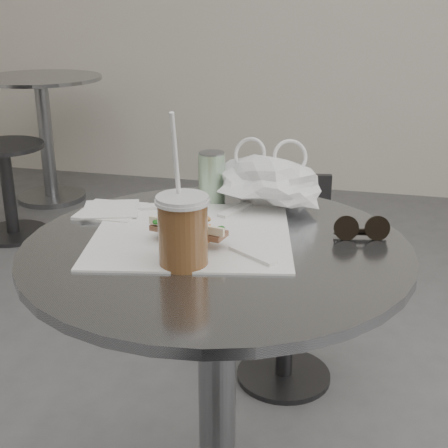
% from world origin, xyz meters
% --- Properties ---
extents(cafe_table, '(0.76, 0.76, 0.74)m').
position_xyz_m(cafe_table, '(0.00, 0.20, 0.47)').
color(cafe_table, slate).
rests_on(cafe_table, ground).
extents(bg_table, '(0.70, 0.70, 0.74)m').
position_xyz_m(bg_table, '(-1.60, 2.40, 0.47)').
color(bg_table, slate).
rests_on(bg_table, ground).
extents(chair_far, '(0.34, 0.37, 0.65)m').
position_xyz_m(chair_far, '(0.05, 0.90, 0.29)').
color(chair_far, '#2A2A2C').
rests_on(chair_far, ground).
extents(sandwich_paper, '(0.46, 0.44, 0.00)m').
position_xyz_m(sandwich_paper, '(-0.06, 0.23, 0.74)').
color(sandwich_paper, white).
rests_on(sandwich_paper, cafe_table).
extents(banh_mi, '(0.20, 0.11, 0.06)m').
position_xyz_m(banh_mi, '(-0.05, 0.19, 0.77)').
color(banh_mi, tan).
rests_on(banh_mi, sandwich_paper).
extents(iced_coffee, '(0.10, 0.10, 0.28)m').
position_xyz_m(iced_coffee, '(-0.03, 0.09, 0.81)').
color(iced_coffee, brown).
rests_on(iced_coffee, cafe_table).
extents(sunglasses, '(0.11, 0.05, 0.05)m').
position_xyz_m(sunglasses, '(0.27, 0.29, 0.76)').
color(sunglasses, black).
rests_on(sunglasses, cafe_table).
extents(plastic_bag, '(0.23, 0.18, 0.11)m').
position_xyz_m(plastic_bag, '(0.06, 0.44, 0.80)').
color(plastic_bag, white).
rests_on(plastic_bag, cafe_table).
extents(napkin_stack, '(0.15, 0.15, 0.01)m').
position_xyz_m(napkin_stack, '(-0.27, 0.32, 0.74)').
color(napkin_stack, white).
rests_on(napkin_stack, cafe_table).
extents(drink_can, '(0.06, 0.06, 0.12)m').
position_xyz_m(drink_can, '(-0.07, 0.45, 0.80)').
color(drink_can, '#5A9A5A').
rests_on(drink_can, cafe_table).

